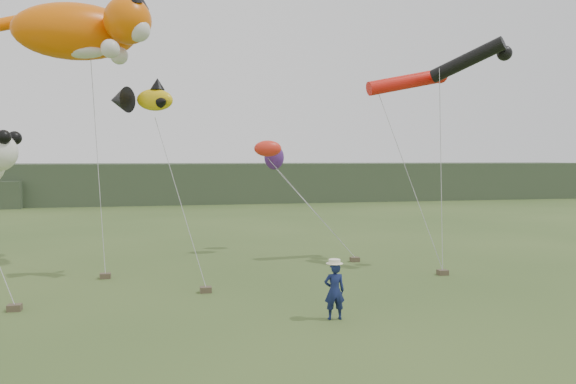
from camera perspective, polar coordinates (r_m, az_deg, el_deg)
The scene contains 8 objects.
ground at distance 17.33m, azimuth 3.50°, elevation -11.95°, with size 120.00×120.00×0.00m, color #385123.
headland at distance 60.84m, azimuth -10.81°, elevation 0.90°, with size 90.00×13.00×4.00m.
festival_attendant at distance 16.29m, azimuth 4.74°, elevation -9.98°, with size 0.60×0.39×1.64m, color #141E4C.
sandbag_anchors at distance 21.24m, azimuth -4.92°, elevation -8.78°, with size 15.52×5.82×0.20m.
cat_kite at distance 26.52m, azimuth -19.68°, elevation 15.22°, with size 7.09×4.26×3.03m.
fish_kite at distance 22.52m, azimuth -14.63°, elevation 9.11°, with size 2.79×1.83×1.34m.
tube_kites at distance 25.76m, azimuth 14.95°, elevation 11.73°, with size 5.42×3.81×2.19m.
misc_kites at distance 27.60m, azimuth -1.73°, elevation 3.96°, with size 1.70×1.92×1.43m.
Camera 1 is at (-4.52, -16.08, 4.61)m, focal length 35.00 mm.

